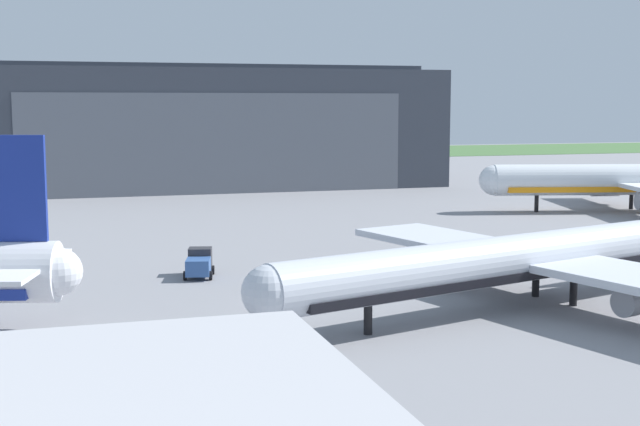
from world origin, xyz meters
TOP-DOWN VIEW (x-y plane):
  - ground_plane at (0.00, 0.00)m, footprint 440.00×440.00m
  - grass_field_strip at (0.00, 186.44)m, footprint 440.00×56.00m
  - maintenance_hangar at (8.64, 95.95)m, footprint 82.30×34.58m
  - airliner_far_right at (58.09, 40.00)m, footprint 39.83×35.46m
  - airliner_near_left at (17.46, -5.54)m, footprint 46.85×39.10m
  - baggage_tug at (-5.11, 11.77)m, footprint 3.11×4.49m

SIDE VIEW (x-z plane):
  - ground_plane at x=0.00m, z-range 0.00..0.00m
  - grass_field_strip at x=0.00m, z-range 0.00..0.08m
  - baggage_tug at x=-5.11m, z-range 0.00..2.33m
  - airliner_near_left at x=17.46m, z-range -2.17..9.15m
  - airliner_far_right at x=58.09m, z-range -2.66..11.05m
  - maintenance_hangar at x=8.64m, z-range -0.46..21.16m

